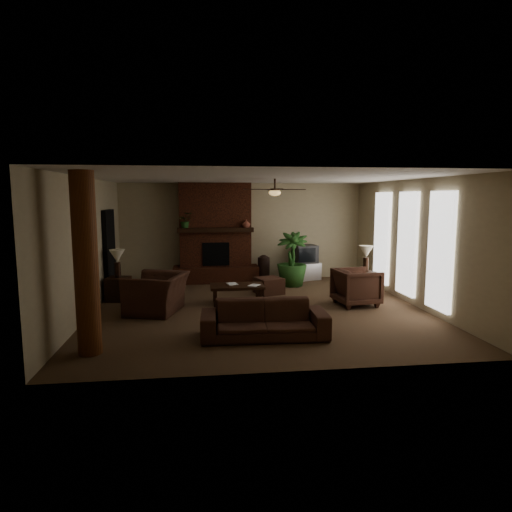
{
  "coord_description": "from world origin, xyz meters",
  "views": [
    {
      "loc": [
        -1.23,
        -9.21,
        2.41
      ],
      "look_at": [
        0.0,
        0.4,
        1.1
      ],
      "focal_mm": 30.76,
      "sensor_mm": 36.0,
      "label": 1
    }
  ],
  "objects": [
    {
      "name": "lamp_right",
      "position": [
        2.89,
        1.22,
        1.0
      ],
      "size": [
        0.37,
        0.37,
        0.65
      ],
      "color": "black",
      "rests_on": "side_table_right"
    },
    {
      "name": "armchair_left",
      "position": [
        -2.15,
        -0.02,
        0.54
      ],
      "size": [
        1.12,
        1.42,
        1.09
      ],
      "primitive_type": "imported",
      "rotation": [
        0.0,
        0.0,
        -1.85
      ],
      "color": "#43281C",
      "rests_on": "ground"
    },
    {
      "name": "ceiling_fan",
      "position": [
        0.4,
        0.3,
        2.53
      ],
      "size": [
        1.35,
        1.35,
        0.37
      ],
      "color": "black",
      "rests_on": "ceiling"
    },
    {
      "name": "coffee_table",
      "position": [
        -0.42,
        0.51,
        0.37
      ],
      "size": [
        1.2,
        0.7,
        0.43
      ],
      "color": "black",
      "rests_on": "ground"
    },
    {
      "name": "room_shell",
      "position": [
        0.0,
        0.0,
        1.4
      ],
      "size": [
        7.0,
        7.0,
        7.0
      ],
      "color": "brown",
      "rests_on": "ground"
    },
    {
      "name": "floor_vase",
      "position": [
        0.56,
        3.01,
        0.43
      ],
      "size": [
        0.34,
        0.34,
        0.77
      ],
      "color": "black",
      "rests_on": "ground"
    },
    {
      "name": "mantel_plant",
      "position": [
        -1.63,
        3.0,
        1.72
      ],
      "size": [
        0.48,
        0.51,
        0.33
      ],
      "primitive_type": "imported",
      "rotation": [
        0.0,
        0.0,
        0.29
      ],
      "color": "#285220",
      "rests_on": "fireplace"
    },
    {
      "name": "doorway",
      "position": [
        -3.44,
        1.8,
        1.05
      ],
      "size": [
        0.1,
        1.0,
        2.1
      ],
      "primitive_type": "cube",
      "color": "black",
      "rests_on": "ground"
    },
    {
      "name": "ottoman",
      "position": [
        0.46,
        1.45,
        0.2
      ],
      "size": [
        0.77,
        0.77,
        0.4
      ],
      "primitive_type": "cube",
      "rotation": [
        0.0,
        0.0,
        0.34
      ],
      "color": "#43281C",
      "rests_on": "ground"
    },
    {
      "name": "lamp_left",
      "position": [
        -3.15,
        1.18,
        1.0
      ],
      "size": [
        0.46,
        0.46,
        0.65
      ],
      "color": "black",
      "rests_on": "side_table_left"
    },
    {
      "name": "side_table_right",
      "position": [
        2.85,
        1.18,
        0.28
      ],
      "size": [
        0.61,
        0.61,
        0.55
      ],
      "primitive_type": "cube",
      "rotation": [
        0.0,
        0.0,
        0.24
      ],
      "color": "black",
      "rests_on": "ground"
    },
    {
      "name": "armchair_right",
      "position": [
        2.22,
        0.04,
        0.45
      ],
      "size": [
        0.92,
        0.97,
        0.9
      ],
      "primitive_type": "imported",
      "rotation": [
        0.0,
        0.0,
        1.69
      ],
      "color": "#43281C",
      "rests_on": "ground"
    },
    {
      "name": "tv",
      "position": [
        1.79,
        3.14,
        0.76
      ],
      "size": [
        0.73,
        0.64,
        0.52
      ],
      "color": "#333235",
      "rests_on": "tv_stand"
    },
    {
      "name": "mantel_vase",
      "position": [
        0.05,
        2.91,
        1.67
      ],
      "size": [
        0.28,
        0.29,
        0.22
      ],
      "primitive_type": "imported",
      "rotation": [
        0.0,
        0.0,
        -0.31
      ],
      "color": "brown",
      "rests_on": "fireplace"
    },
    {
      "name": "windows",
      "position": [
        3.45,
        0.2,
        1.35
      ],
      "size": [
        0.08,
        3.65,
        2.35
      ],
      "color": "white",
      "rests_on": "ground"
    },
    {
      "name": "fireplace",
      "position": [
        -0.8,
        3.22,
        1.16
      ],
      "size": [
        2.4,
        0.7,
        2.8
      ],
      "color": "#562717",
      "rests_on": "ground"
    },
    {
      "name": "side_table_left",
      "position": [
        -3.15,
        1.16,
        0.28
      ],
      "size": [
        0.57,
        0.57,
        0.55
      ],
      "primitive_type": "cube",
      "rotation": [
        0.0,
        0.0,
        -0.15
      ],
      "color": "black",
      "rests_on": "ground"
    },
    {
      "name": "log_column",
      "position": [
        -2.95,
        -2.4,
        1.4
      ],
      "size": [
        0.36,
        0.36,
        2.8
      ],
      "primitive_type": "cylinder",
      "color": "brown",
      "rests_on": "ground"
    },
    {
      "name": "book_b",
      "position": [
        -0.14,
        0.4,
        0.58
      ],
      "size": [
        0.19,
        0.13,
        0.29
      ],
      "primitive_type": "imported",
      "rotation": [
        0.0,
        0.0,
        -0.58
      ],
      "color": "#999999",
      "rests_on": "coffee_table"
    },
    {
      "name": "tv_stand",
      "position": [
        1.79,
        3.15,
        0.25
      ],
      "size": [
        0.96,
        0.73,
        0.5
      ],
      "primitive_type": "cube",
      "rotation": [
        0.0,
        0.0,
        0.3
      ],
      "color": "silver",
      "rests_on": "ground"
    },
    {
      "name": "book_a",
      "position": [
        -0.63,
        0.53,
        0.57
      ],
      "size": [
        0.22,
        0.07,
        0.29
      ],
      "primitive_type": "imported",
      "rotation": [
        0.0,
        0.0,
        0.21
      ],
      "color": "#999999",
      "rests_on": "coffee_table"
    },
    {
      "name": "floor_plant",
      "position": [
        1.23,
        2.33,
        0.41
      ],
      "size": [
        1.22,
        1.65,
        0.82
      ],
      "primitive_type": "imported",
      "rotation": [
        0.0,
        0.0,
        -0.31
      ],
      "color": "#285220",
      "rests_on": "ground"
    },
    {
      "name": "sofa",
      "position": [
        -0.16,
        -1.96,
        0.42
      ],
      "size": [
        2.19,
        0.72,
        0.85
      ],
      "primitive_type": "imported",
      "rotation": [
        0.0,
        0.0,
        -0.04
      ],
      "color": "#43281C",
      "rests_on": "ground"
    }
  ]
}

